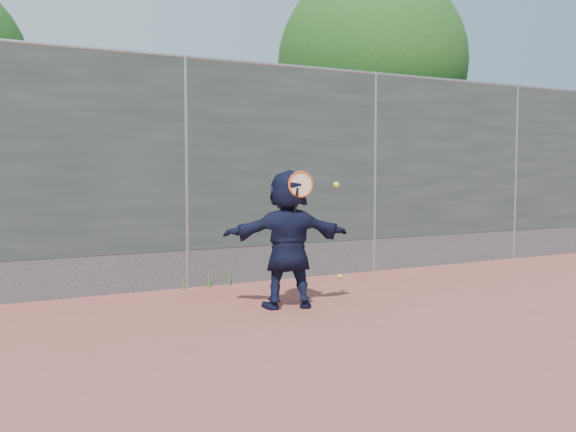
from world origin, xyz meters
name	(u,v)px	position (x,y,z in m)	size (l,w,h in m)	color
ground	(327,354)	(0.00, 0.00, 0.00)	(80.00, 80.00, 0.00)	#9E4C42
player	(288,239)	(0.59, 1.79, 0.77)	(1.44, 0.46, 1.55)	black
ball_ground	(340,276)	(2.15, 3.14, 0.03)	(0.07, 0.07, 0.07)	#CDDD31
fence	(186,167)	(0.00, 3.50, 1.58)	(20.00, 0.06, 3.03)	#38423D
swing_action	(304,186)	(0.68, 1.59, 1.37)	(0.62, 0.15, 0.51)	#E55115
tree_right	(378,70)	(4.68, 5.75, 3.49)	(3.78, 3.60, 5.39)	#382314
weed_clump	(212,277)	(0.29, 3.38, 0.13)	(0.68, 0.07, 0.30)	#387226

